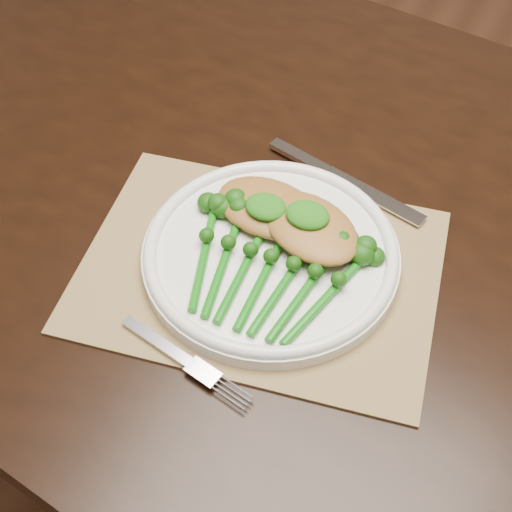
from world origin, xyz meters
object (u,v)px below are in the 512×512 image
at_px(dinner_plate, 271,253).
at_px(broccolini_bundle, 263,277).
at_px(dining_table, 317,373).
at_px(placemat, 260,270).
at_px(chicken_fillet_left, 268,208).

xyz_separation_m(dinner_plate, broccolini_bundle, (0.01, -0.04, 0.01)).
relative_size(dining_table, placemat, 4.28).
relative_size(dining_table, chicken_fillet_left, 13.23).
height_order(dinner_plate, broccolini_bundle, broccolini_bundle).
relative_size(chicken_fillet_left, broccolini_bundle, 0.67).
height_order(chicken_fillet_left, broccolini_bundle, chicken_fillet_left).
relative_size(dining_table, broccolini_bundle, 8.84).
relative_size(dinner_plate, broccolini_bundle, 1.51).
xyz_separation_m(chicken_fillet_left, broccolini_bundle, (0.04, -0.09, -0.01)).
xyz_separation_m(dining_table, placemat, (-0.05, -0.12, 0.37)).
height_order(dining_table, dinner_plate, dinner_plate).
bearing_deg(dining_table, dinner_plate, -105.10).
relative_size(dining_table, dinner_plate, 5.85).
distance_m(placemat, broccolini_bundle, 0.04).
bearing_deg(dining_table, chicken_fillet_left, -134.02).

